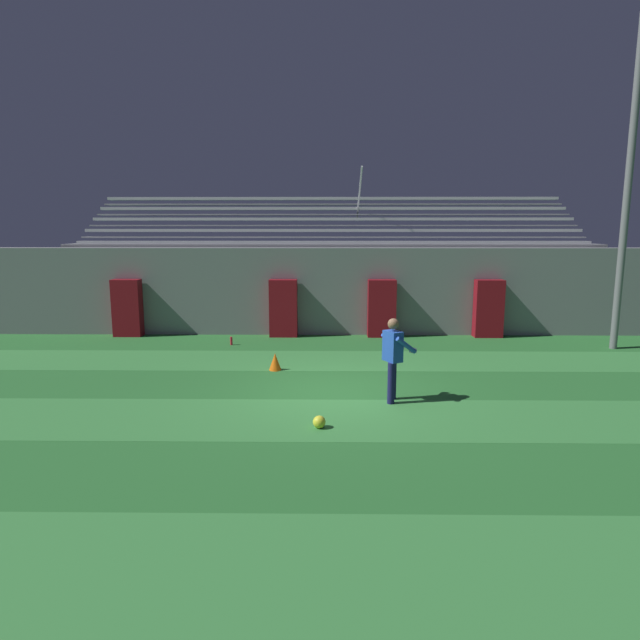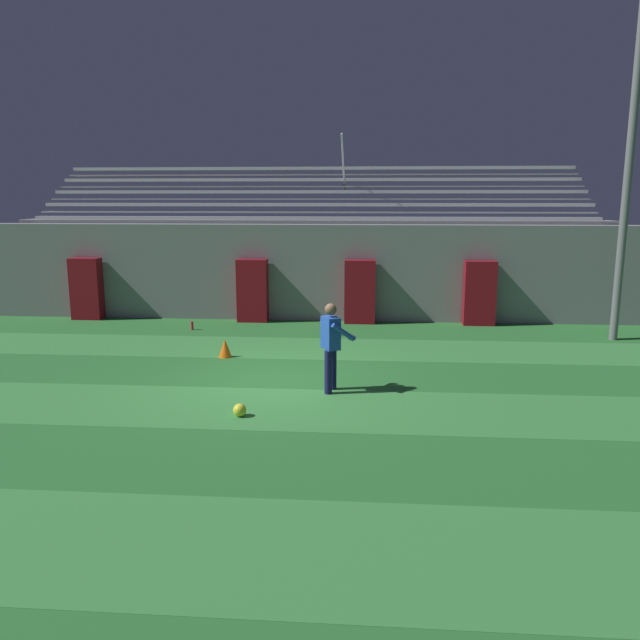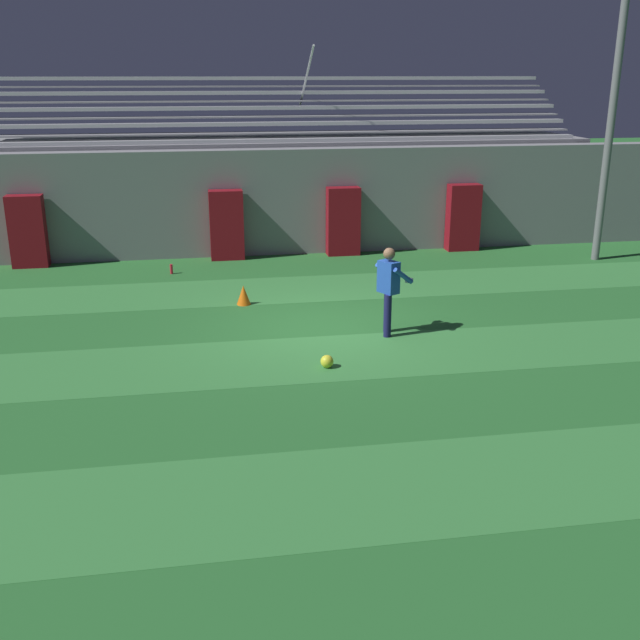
# 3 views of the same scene
# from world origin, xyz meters

# --- Properties ---
(ground_plane) EXTENTS (80.00, 80.00, 0.00)m
(ground_plane) POSITION_xyz_m (0.00, 0.00, 0.00)
(ground_plane) COLOR #286B2D
(turf_stripe_near) EXTENTS (28.00, 2.19, 0.01)m
(turf_stripe_near) POSITION_xyz_m (0.00, -6.00, 0.00)
(turf_stripe_near) COLOR #38843D
(turf_stripe_near) RESTS_ON ground
(turf_stripe_mid) EXTENTS (28.00, 2.19, 0.01)m
(turf_stripe_mid) POSITION_xyz_m (0.00, -1.62, 0.00)
(turf_stripe_mid) COLOR #38843D
(turf_stripe_mid) RESTS_ON ground
(turf_stripe_far) EXTENTS (28.00, 2.19, 0.01)m
(turf_stripe_far) POSITION_xyz_m (0.00, 2.75, 0.00)
(turf_stripe_far) COLOR #38843D
(turf_stripe_far) RESTS_ON ground
(back_wall) EXTENTS (24.00, 0.60, 2.80)m
(back_wall) POSITION_xyz_m (0.00, 6.50, 1.40)
(back_wall) COLOR gray
(back_wall) RESTS_ON ground
(padding_pillar_gate_left) EXTENTS (0.88, 0.44, 1.82)m
(padding_pillar_gate_left) POSITION_xyz_m (-1.56, 5.95, 0.91)
(padding_pillar_gate_left) COLOR maroon
(padding_pillar_gate_left) RESTS_ON ground
(padding_pillar_gate_right) EXTENTS (0.88, 0.44, 1.82)m
(padding_pillar_gate_right) POSITION_xyz_m (1.56, 5.95, 0.91)
(padding_pillar_gate_right) COLOR maroon
(padding_pillar_gate_right) RESTS_ON ground
(padding_pillar_far_left) EXTENTS (0.88, 0.44, 1.82)m
(padding_pillar_far_left) POSITION_xyz_m (-6.54, 5.95, 0.91)
(padding_pillar_far_left) COLOR maroon
(padding_pillar_far_left) RESTS_ON ground
(padding_pillar_far_right) EXTENTS (0.88, 0.44, 1.82)m
(padding_pillar_far_right) POSITION_xyz_m (4.94, 5.95, 0.91)
(padding_pillar_far_right) COLOR maroon
(padding_pillar_far_right) RESTS_ON ground
(bleacher_stand) EXTENTS (18.00, 4.05, 5.43)m
(bleacher_stand) POSITION_xyz_m (0.00, 8.84, 1.50)
(bleacher_stand) COLOR gray
(bleacher_stand) RESTS_ON ground
(floodlight_pole) EXTENTS (0.90, 0.36, 9.78)m
(floodlight_pole) POSITION_xyz_m (8.06, 4.29, 6.02)
(floodlight_pole) COLOR slate
(floodlight_pole) RESTS_ON ground
(goalkeeper) EXTENTS (0.69, 0.73, 1.67)m
(goalkeeper) POSITION_xyz_m (1.13, -0.60, 0.95)
(goalkeeper) COLOR #19194C
(goalkeeper) RESTS_ON ground
(soccer_ball) EXTENTS (0.22, 0.22, 0.22)m
(soccer_ball) POSITION_xyz_m (-0.31, -2.09, 0.11)
(soccer_ball) COLOR yellow
(soccer_ball) RESTS_ON ground
(traffic_cone) EXTENTS (0.30, 0.30, 0.42)m
(traffic_cone) POSITION_xyz_m (-1.43, 1.76, 0.21)
(traffic_cone) COLOR orange
(traffic_cone) RESTS_ON ground
(water_bottle) EXTENTS (0.07, 0.07, 0.24)m
(water_bottle) POSITION_xyz_m (-3.01, 4.62, 0.12)
(water_bottle) COLOR red
(water_bottle) RESTS_ON ground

